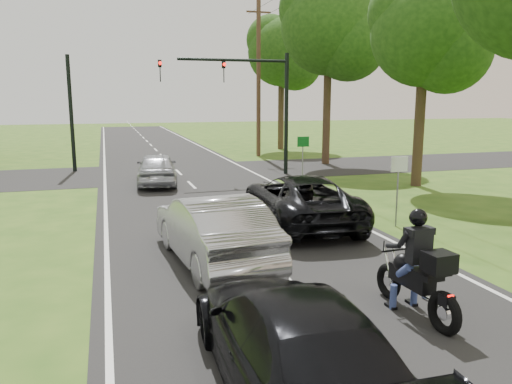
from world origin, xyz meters
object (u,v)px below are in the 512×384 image
dark_car_behind (292,339)px  silver_sedan (213,229)px  dark_suv (300,200)px  sign_white (399,174)px  motorcycle_rider (418,274)px  utility_pole_far (259,78)px  traffic_signal (251,91)px  sign_green (303,148)px  silver_suv (157,169)px

dark_car_behind → silver_sedan: bearing=-89.5°
dark_suv → silver_sedan: silver_sedan is taller
sign_white → motorcycle_rider: bearing=-119.2°
sign_white → utility_pole_far: bearing=85.5°
motorcycle_rider → traffic_signal: 17.06m
dark_suv → sign_green: sign_green is taller
sign_green → motorcycle_rider: bearing=-103.8°
silver_suv → dark_car_behind: (0.07, -16.64, -0.01)m
silver_sedan → motorcycle_rider: bearing=120.4°
silver_suv → silver_sedan: bearing=96.4°
sign_green → dark_suv: bearing=-112.7°
dark_suv → traffic_signal: traffic_signal is taller
motorcycle_rider → utility_pole_far: utility_pole_far is taller
silver_suv → traffic_signal: bearing=-157.2°
dark_suv → dark_car_behind: dark_suv is taller
sign_white → silver_suv: bearing=122.8°
traffic_signal → utility_pole_far: (2.86, 8.00, 0.95)m
dark_car_behind → utility_pole_far: bearing=-104.7°
dark_suv → sign_white: 3.01m
dark_suv → traffic_signal: bearing=-93.2°
silver_suv → utility_pole_far: bearing=-123.3°
dark_car_behind → utility_pole_far: (7.58, 26.13, 4.36)m
motorcycle_rider → dark_car_behind: motorcycle_rider is taller
silver_suv → sign_white: bearing=128.4°
silver_suv → utility_pole_far: (7.65, 9.49, 4.35)m
dark_suv → silver_sedan: bearing=44.3°
traffic_signal → dark_car_behind: bearing=-104.6°
silver_sedan → sign_white: size_ratio=2.31×
dark_suv → sign_white: size_ratio=2.62×
motorcycle_rider → dark_car_behind: (-2.95, -1.50, -0.05)m
silver_suv → sign_green: sign_green is taller
dark_suv → sign_white: (2.72, -1.02, 0.81)m
dark_car_behind → sign_white: bearing=-129.0°
sign_white → dark_car_behind: bearing=-130.6°
traffic_signal → utility_pole_far: bearing=70.3°
traffic_signal → dark_suv: bearing=-97.7°
motorcycle_rider → utility_pole_far: (4.63, 24.63, 4.31)m
dark_suv → silver_suv: bearing=-63.5°
silver_suv → traffic_signal: size_ratio=0.67×
silver_sedan → sign_green: sign_green is taller
dark_car_behind → utility_pole_far: size_ratio=0.49×
silver_sedan → silver_suv: size_ratio=1.15×
silver_suv → sign_green: (6.35, -1.53, 0.86)m
dark_suv → silver_sedan: (-3.27, -2.73, 0.03)m
silver_sedan → sign_white: sign_white is taller
silver_suv → sign_white: sign_white is taller
sign_white → sign_green: 8.00m
dark_suv → utility_pole_far: 18.98m
silver_suv → sign_green: size_ratio=2.00×
dark_car_behind → utility_pole_far: 27.55m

